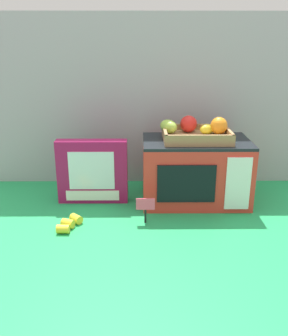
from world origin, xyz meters
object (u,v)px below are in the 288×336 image
object	(u,v)px
price_sign	(145,207)
loose_toy_banana	(69,224)
food_groups_crate	(196,132)
cookie_set_box	(92,172)
toy_microwave	(195,171)

from	to	relation	value
price_sign	loose_toy_banana	world-z (taller)	price_sign
food_groups_crate	loose_toy_banana	world-z (taller)	food_groups_crate
food_groups_crate	cookie_set_box	size ratio (longest dim) A/B	1.01
toy_microwave	price_sign	xyz separation A→B (m)	(-0.21, -0.21, -0.07)
toy_microwave	loose_toy_banana	distance (m)	0.56
loose_toy_banana	food_groups_crate	bearing A→B (deg)	27.79
food_groups_crate	loose_toy_banana	bearing A→B (deg)	-152.21
cookie_set_box	price_sign	world-z (taller)	cookie_set_box
toy_microwave	price_sign	distance (m)	0.31
toy_microwave	food_groups_crate	distance (m)	0.17
toy_microwave	loose_toy_banana	bearing A→B (deg)	-153.59
toy_microwave	food_groups_crate	bearing A→B (deg)	106.11
food_groups_crate	price_sign	bearing A→B (deg)	-133.21
food_groups_crate	toy_microwave	bearing A→B (deg)	-73.89
cookie_set_box	price_sign	size ratio (longest dim) A/B	2.92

